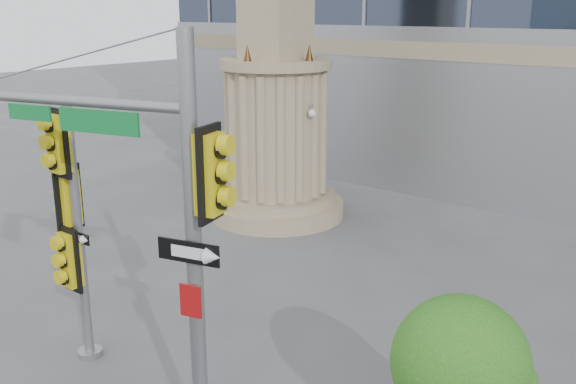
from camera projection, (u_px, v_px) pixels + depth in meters
The scene contains 4 objects.
monument at pixel (276, 45), 19.75m from camera, with size 4.40×4.40×16.60m.
main_signal_pole at pixel (124, 198), 9.30m from camera, with size 4.84×1.73×6.39m.
secondary_signal_pole at pixel (70, 215), 11.82m from camera, with size 0.86×0.64×5.02m.
street_tree at pixel (462, 369), 8.59m from camera, with size 1.91×1.86×2.97m.
Camera 1 is at (7.05, -6.47, 6.62)m, focal length 40.00 mm.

